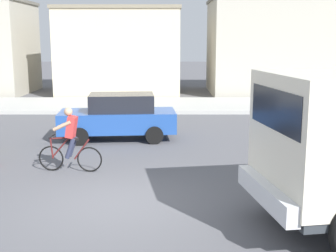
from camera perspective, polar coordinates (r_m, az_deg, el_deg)
name	(u,v)px	position (r m, az deg, el deg)	size (l,w,h in m)	color
ground_plane	(122,202)	(9.97, -5.78, -9.55)	(120.00, 120.00, 0.00)	#56565B
sidewalk_far	(150,105)	(23.55, -2.34, 2.67)	(80.00, 5.00, 0.16)	#ADADA8
cyclist	(71,140)	(12.20, -12.15, -1.69)	(1.72, 0.51, 1.72)	black
car_white_mid	(120,116)	(15.87, -6.11, 1.23)	(4.13, 2.13, 1.60)	#234C9E
building_mid_block	(123,51)	(29.89, -5.67, 9.39)	(7.48, 7.67, 5.35)	beige
building_corner_right	(275,46)	(30.13, 13.29, 9.78)	(8.19, 6.48, 5.99)	#B2AD9E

